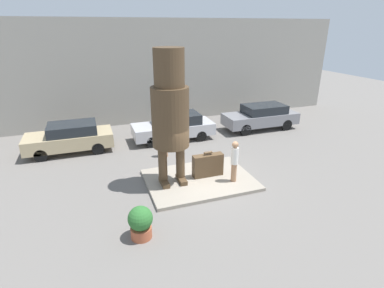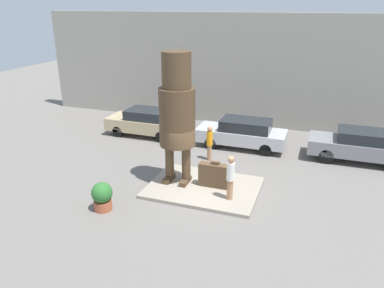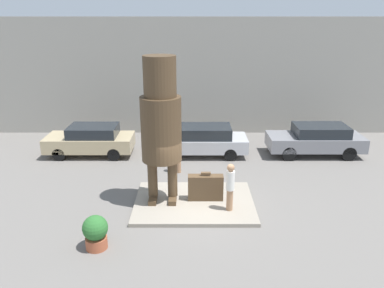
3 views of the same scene
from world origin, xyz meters
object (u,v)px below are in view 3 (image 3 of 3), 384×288
at_px(statue_figure, 162,120).
at_px(giant_suitcase, 207,187).
at_px(tourist, 231,185).
at_px(parked_car_grey, 317,139).
at_px(parked_car_silver, 203,140).
at_px(worker_hivis, 180,153).
at_px(planter_pot, 97,232).
at_px(parked_car_tan, 92,140).

bearing_deg(statue_figure, giant_suitcase, 0.70).
height_order(statue_figure, giant_suitcase, statue_figure).
relative_size(statue_figure, tourist, 3.03).
xyz_separation_m(statue_figure, parked_car_grey, (7.41, 5.18, -2.45)).
bearing_deg(statue_figure, parked_car_silver, 72.66).
bearing_deg(worker_hivis, planter_pot, -111.78).
xyz_separation_m(statue_figure, giant_suitcase, (1.62, 0.02, -2.66)).
distance_m(parked_car_silver, planter_pot, 8.79).
xyz_separation_m(tourist, parked_car_silver, (-0.84, 5.96, -0.31)).
bearing_deg(parked_car_silver, tourist, 98.06).
xyz_separation_m(parked_car_tan, planter_pot, (2.20, -8.11, -0.24)).
distance_m(parked_car_grey, planter_pot, 12.30).
bearing_deg(worker_hivis, statue_figure, -99.62).
xyz_separation_m(giant_suitcase, parked_car_tan, (-5.65, 5.17, 0.18)).
relative_size(statue_figure, parked_car_grey, 1.14).
bearing_deg(parked_car_tan, parked_car_silver, 179.70).
relative_size(giant_suitcase, planter_pot, 1.22).
relative_size(parked_car_silver, planter_pot, 4.26).
height_order(giant_suitcase, worker_hivis, worker_hivis).
distance_m(parked_car_tan, parked_car_silver, 5.65).
bearing_deg(planter_pot, parked_car_grey, 41.23).
bearing_deg(worker_hivis, parked_car_tan, 153.34).
relative_size(tourist, parked_car_silver, 0.38).
bearing_deg(tourist, statue_figure, 162.01).
bearing_deg(parked_car_tan, giant_suitcase, 137.56).
xyz_separation_m(parked_car_silver, planter_pot, (-3.45, -8.08, -0.24)).
height_order(parked_car_grey, worker_hivis, worker_hivis).
distance_m(parked_car_grey, worker_hivis, 7.27).
distance_m(parked_car_tan, parked_car_grey, 11.44).
bearing_deg(parked_car_silver, worker_hivis, 63.55).
height_order(tourist, worker_hivis, tourist).
bearing_deg(giant_suitcase, parked_car_grey, 41.69).
bearing_deg(parked_car_tan, statue_figure, 127.88).
height_order(statue_figure, tourist, statue_figure).
xyz_separation_m(planter_pot, worker_hivis, (2.33, 5.84, 0.37)).
bearing_deg(tourist, worker_hivis, 117.84).
bearing_deg(planter_pot, worker_hivis, 68.22).
distance_m(giant_suitcase, parked_car_grey, 7.76).
xyz_separation_m(statue_figure, planter_pot, (-1.84, -2.92, -2.72)).
bearing_deg(statue_figure, tourist, -17.99).
bearing_deg(tourist, parked_car_tan, 137.32).
distance_m(statue_figure, worker_hivis, 3.78).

